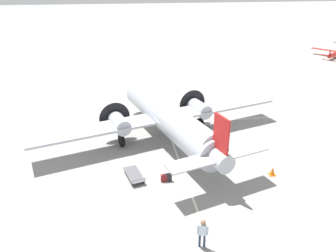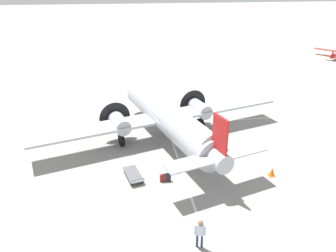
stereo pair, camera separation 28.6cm
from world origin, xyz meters
name	(u,v)px [view 1 (the left image)]	position (x,y,z in m)	size (l,w,h in m)	color
ground_plane	(168,142)	(0.00, 0.00, 0.00)	(300.00, 300.00, 0.00)	gray
apron_line_eastwest	(162,124)	(0.00, 3.76, 0.00)	(120.00, 0.16, 0.01)	silver
apron_line_northsouth	(172,142)	(0.37, 0.00, 0.00)	(0.16, 120.00, 0.01)	silver
airliner_main	(166,115)	(-0.11, 0.37, 2.42)	(22.57, 17.06, 5.45)	#ADB2BC
crew_foreground	(203,231)	(-0.09, -12.31, 1.11)	(0.59, 0.33, 1.81)	navy
suitcase_near_door	(164,178)	(-1.23, -5.91, 0.28)	(0.43, 0.20, 0.60)	maroon
suitcase_upright_spare	(168,177)	(-0.92, -5.93, 0.31)	(0.51, 0.14, 0.66)	#232328
baggage_cart	(134,175)	(-3.30, -5.15, 0.28)	(1.50, 2.47, 0.56)	#56565B
light_aircraft_distant	(336,53)	(34.33, 27.20, 0.76)	(6.57, 7.64, 1.75)	#B2231E
traffic_cone	(272,171)	(6.75, -6.32, 0.30)	(0.49, 0.49, 0.65)	orange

